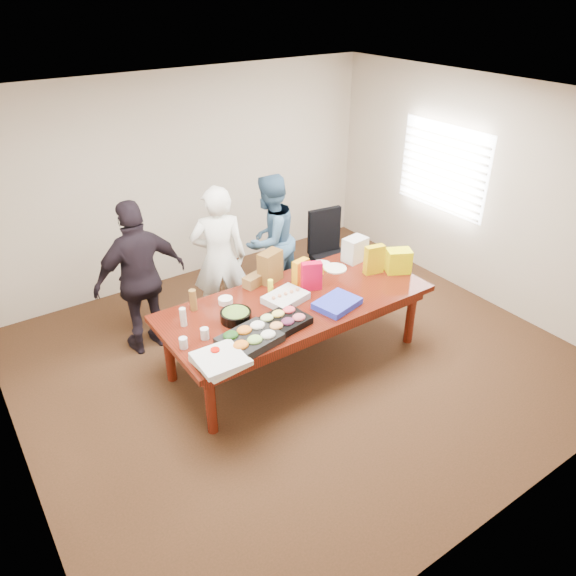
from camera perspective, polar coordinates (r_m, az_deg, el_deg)
floor at (r=5.99m, az=0.81°, el=-7.53°), size 5.50×5.00×0.02m
ceiling at (r=4.85m, az=1.05°, el=18.93°), size 5.50×5.00×0.02m
wall_back at (r=7.31m, az=-10.72°, el=11.19°), size 5.50×0.04×2.70m
wall_front at (r=3.84m, az=23.37°, el=-9.46°), size 5.50×0.04×2.70m
wall_right at (r=7.12m, az=19.54°, el=9.47°), size 0.04×5.00×2.70m
window_panel at (r=7.39m, az=15.92°, el=12.01°), size 0.03×1.40×1.10m
window_blinds at (r=7.36m, az=15.71°, el=11.97°), size 0.04×1.36×1.00m
conference_table at (r=5.77m, az=0.84°, el=-4.49°), size 2.80×1.20×0.75m
office_chair at (r=6.95m, az=4.80°, el=3.30°), size 0.61×0.61×1.07m
person_center at (r=6.19m, az=-7.22°, el=3.06°), size 0.74×0.61×1.72m
person_right at (r=6.71m, az=-1.92°, el=5.08°), size 0.96×0.86×1.64m
person_left at (r=5.93m, az=-15.18°, el=0.99°), size 1.04×0.48×1.73m
veggie_tray at (r=4.93m, az=-4.05°, el=-5.42°), size 0.57×0.48×0.08m
fruit_tray at (r=5.16m, az=-0.54°, el=-3.56°), size 0.51×0.43×0.07m
sheet_cake at (r=5.54m, az=-0.25°, el=-1.03°), size 0.48×0.40×0.07m
salad_bowl at (r=5.24m, az=-5.49°, el=-2.96°), size 0.37×0.37×0.10m
chip_bag_blue at (r=5.47m, az=5.17°, el=-1.62°), size 0.50×0.42×0.07m
chip_bag_red at (r=5.70m, az=2.48°, el=1.27°), size 0.23×0.16×0.31m
chip_bag_yellow at (r=6.08m, az=9.02°, el=2.97°), size 0.23×0.13×0.33m
chip_bag_orange at (r=5.78m, az=1.32°, el=1.65°), size 0.20×0.12×0.29m
mayo_jar at (r=5.85m, az=1.03°, el=1.23°), size 0.12×0.12×0.15m
mustard_bottle at (r=5.65m, az=-1.85°, el=0.13°), size 0.07×0.07×0.16m
dressing_bottle at (r=5.43m, az=-9.93°, el=-1.26°), size 0.09×0.09×0.22m
ranch_bottle at (r=5.22m, az=-10.94°, el=-3.01°), size 0.07×0.07×0.19m
banana_bunch at (r=6.08m, az=2.46°, el=2.02°), size 0.29×0.24×0.08m
bread_loaf at (r=5.83m, az=-3.41°, el=0.89°), size 0.32×0.20×0.12m
kraft_bag at (r=5.84m, az=-1.88°, el=2.26°), size 0.30×0.23×0.35m
red_cup at (r=4.76m, az=-7.63°, el=-6.90°), size 0.10×0.10×0.11m
clear_cup_a at (r=4.94m, az=-10.91°, el=-5.68°), size 0.08×0.08×0.10m
clear_cup_b at (r=5.03m, az=-8.73°, el=-4.75°), size 0.09×0.09×0.11m
pizza_box_lower at (r=4.73m, az=-7.06°, el=-7.60°), size 0.44×0.44×0.05m
pizza_box_upper at (r=4.67m, az=-7.16°, el=-7.42°), size 0.41×0.41×0.05m
plate_a at (r=6.18m, az=4.96°, el=2.07°), size 0.29×0.29×0.02m
plate_b at (r=6.26m, az=3.51°, el=2.48°), size 0.23×0.23×0.01m
dip_bowl_a at (r=5.93m, az=1.72°, el=1.15°), size 0.15×0.15×0.06m
dip_bowl_b at (r=5.54m, az=-6.57°, el=-1.32°), size 0.18×0.18×0.06m
grocery_bag_white at (r=6.34m, az=7.04°, el=4.04°), size 0.29×0.22×0.28m
grocery_bag_yellow at (r=6.17m, az=11.50°, el=2.80°), size 0.32×0.29×0.27m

